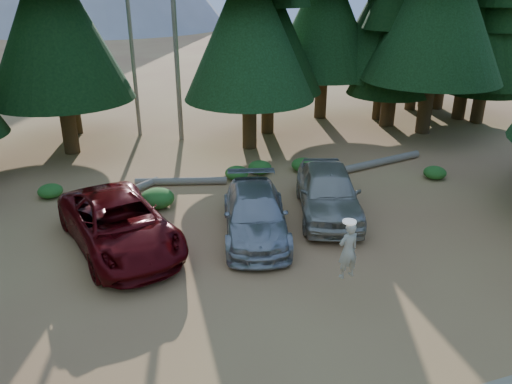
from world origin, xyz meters
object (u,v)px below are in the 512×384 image
red_pickup (119,224)px  silver_minivan_center (255,214)px  silver_minivan_right (328,191)px  log_mid (181,181)px  frisbee_player (348,250)px  log_left (117,196)px  log_right (375,163)px

red_pickup → silver_minivan_center: bearing=-20.2°
silver_minivan_right → log_mid: silver_minivan_right is taller
silver_minivan_right → frisbee_player: frisbee_player is taller
red_pickup → silver_minivan_right: (7.28, 0.16, 0.07)m
silver_minivan_center → log_left: size_ratio=1.21×
red_pickup → silver_minivan_center: 4.34m
red_pickup → silver_minivan_right: size_ratio=1.14×
silver_minivan_right → log_left: (-7.15, 3.65, -0.73)m
log_left → silver_minivan_right: bearing=-62.6°
log_left → log_right: 11.36m
silver_minivan_center → silver_minivan_right: bearing=27.2°
log_left → log_right: bearing=-35.0°
log_left → silver_minivan_center: bearing=-81.4°
red_pickup → log_mid: (2.76, 4.55, -0.66)m
silver_minivan_center → log_right: 8.45m
log_mid → log_right: (8.73, -0.65, 0.01)m
silver_minivan_right → log_right: 5.68m
red_pickup → log_right: red_pickup is taller
frisbee_player → log_right: frisbee_player is taller
silver_minivan_center → frisbee_player: bearing=-59.5°
frisbee_player → log_left: 10.06m
silver_minivan_center → red_pickup: bearing=-172.2°
silver_minivan_center → log_left: bearing=148.7°
red_pickup → log_left: size_ratio=1.40×
frisbee_player → log_right: (6.01, 8.52, -1.24)m
silver_minivan_center → log_mid: 5.32m
red_pickup → log_right: bearing=5.3°
silver_minivan_center → log_mid: (-1.55, 5.06, -0.58)m
log_mid → frisbee_player: bearing=-57.5°
red_pickup → log_left: (0.13, 3.80, -0.66)m
silver_minivan_right → log_left: 8.06m
log_mid → log_left: bearing=-148.2°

